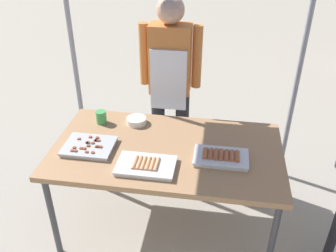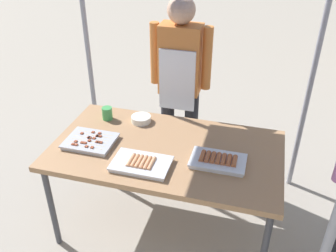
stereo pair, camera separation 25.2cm
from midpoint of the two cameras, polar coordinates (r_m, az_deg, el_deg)
ground_plane at (r=3.05m, az=-2.60°, el=-15.14°), size 18.00×18.00×0.00m
stall_table at (r=2.59m, az=-2.96°, el=-4.48°), size 1.60×0.90×0.75m
tray_grilled_sausages at (r=2.44m, az=5.32°, el=-4.94°), size 0.36×0.23×0.05m
tray_meat_skewers at (r=2.63m, az=-14.89°, el=-3.19°), size 0.34×0.28×0.04m
tray_pork_links at (r=2.38m, az=-6.51°, el=-6.23°), size 0.38×0.24×0.05m
condiment_bowl at (r=2.85m, az=-7.47°, el=0.75°), size 0.15×0.15×0.05m
drink_cup_near_edge at (r=2.89m, az=-12.82°, el=1.29°), size 0.08×0.08×0.10m
vendor_woman at (r=3.12m, az=-1.98°, el=7.76°), size 0.52×0.23×1.62m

